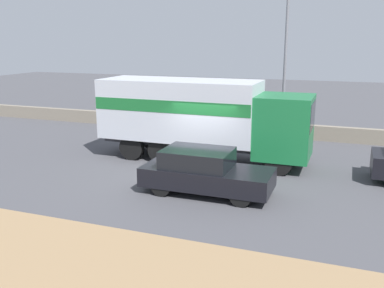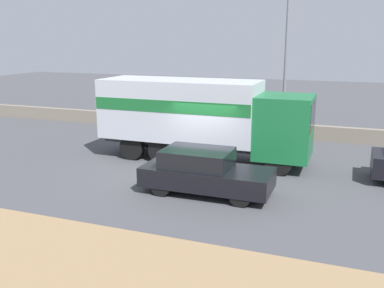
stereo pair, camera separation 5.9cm
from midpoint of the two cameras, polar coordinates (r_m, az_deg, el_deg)
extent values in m
plane|color=#47474C|center=(15.26, -0.05, -4.63)|extent=(80.00, 80.00, 0.00)
cube|color=#937551|center=(9.54, -15.62, -17.01)|extent=(60.00, 4.87, 0.04)
cube|color=gray|center=(22.36, 6.87, 2.19)|extent=(60.00, 0.35, 0.73)
cylinder|color=slate|center=(21.13, 12.20, 9.97)|extent=(0.14, 0.14, 7.05)
cube|color=#196B38|center=(16.47, 12.09, 2.29)|extent=(2.03, 2.21, 2.34)
cube|color=black|center=(16.28, 15.63, 3.63)|extent=(0.06, 1.88, 1.03)
cube|color=#2D2D33|center=(17.73, -1.67, 0.45)|extent=(6.43, 1.32, 0.25)
cube|color=silver|center=(17.48, -1.70, 4.67)|extent=(6.43, 2.40, 2.39)
cube|color=#19662D|center=(17.44, -1.71, 5.54)|extent=(6.40, 2.42, 0.48)
cylinder|color=black|center=(17.62, 12.36, -0.71)|extent=(1.01, 0.28, 1.01)
cylinder|color=black|center=(15.83, 11.39, -2.31)|extent=(1.01, 0.28, 1.01)
cylinder|color=black|center=(19.32, -5.50, 0.82)|extent=(1.01, 0.28, 1.01)
cylinder|color=black|center=(17.70, -8.12, -0.46)|extent=(1.01, 0.28, 1.01)
cylinder|color=black|center=(18.81, -1.97, 0.52)|extent=(1.01, 0.28, 1.01)
cylinder|color=black|center=(17.14, -4.33, -0.83)|extent=(1.01, 0.28, 1.01)
cube|color=black|center=(13.69, 1.92, -4.40)|extent=(4.14, 1.72, 0.61)
cube|color=black|center=(13.62, 0.62, -1.89)|extent=(2.15, 1.58, 0.57)
cylinder|color=black|center=(14.12, 7.84, -4.90)|extent=(0.66, 0.20, 0.66)
cylinder|color=black|center=(12.76, 6.37, -6.92)|extent=(0.66, 0.20, 0.66)
cylinder|color=black|center=(14.84, -1.90, -3.84)|extent=(0.66, 0.20, 0.66)
cylinder|color=black|center=(13.56, -4.26, -5.61)|extent=(0.66, 0.20, 0.66)
camera|label=1|loc=(0.03, -90.11, -0.03)|focal=40.00mm
camera|label=2|loc=(0.03, 89.89, 0.03)|focal=40.00mm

